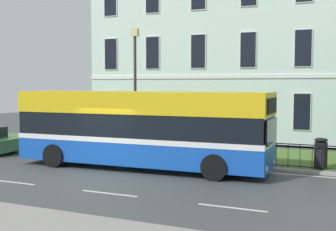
{
  "coord_description": "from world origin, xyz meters",
  "views": [
    {
      "loc": [
        9.47,
        -13.83,
        3.46
      ],
      "look_at": [
        0.8,
        5.34,
        1.98
      ],
      "focal_mm": 48.26,
      "sensor_mm": 36.0,
      "label": 1
    }
  ],
  "objects": [
    {
      "name": "georgian_townhouse",
      "position": [
        1.64,
        15.77,
        6.64
      ],
      "size": [
        18.13,
        9.62,
        12.98
      ],
      "color": "silver",
      "rests_on": "ground_plane"
    },
    {
      "name": "single_decker_bus",
      "position": [
        0.93,
        2.41,
        1.66
      ],
      "size": [
        10.61,
        2.84,
        3.15
      ],
      "rotation": [
        0.0,
        0.0,
        0.03
      ],
      "color": "blue",
      "rests_on": "ground_plane"
    },
    {
      "name": "litter_bin",
      "position": [
        7.7,
        4.75,
        0.73
      ],
      "size": [
        0.52,
        0.52,
        1.22
      ],
      "color": "black",
      "rests_on": "ground_plane"
    },
    {
      "name": "ground_plane",
      "position": [
        0.0,
        1.07,
        -0.02
      ],
      "size": [
        60.0,
        56.0,
        0.18
      ],
      "color": "#404645"
    },
    {
      "name": "street_lamp_post",
      "position": [
        -0.99,
        5.44,
        3.59
      ],
      "size": [
        0.36,
        0.24,
        5.98
      ],
      "color": "#333338",
      "rests_on": "ground_plane"
    },
    {
      "name": "iron_verge_railing",
      "position": [
        1.64,
        4.4,
        0.62
      ],
      "size": [
        17.11,
        0.04,
        0.97
      ],
      "color": "black",
      "rests_on": "ground_plane"
    }
  ]
}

